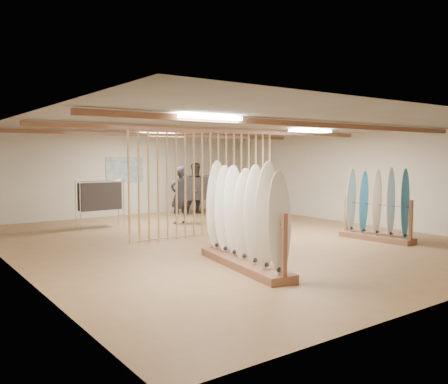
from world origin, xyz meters
TOP-DOWN VIEW (x-y plane):
  - floor at (0.00, 0.00)m, footprint 12.00×12.00m
  - ceiling at (0.00, 0.00)m, footprint 12.00×12.00m
  - wall_back at (0.00, 6.00)m, footprint 12.00×0.00m
  - wall_left at (-5.00, 0.00)m, footprint 0.00×12.00m
  - wall_right at (5.00, 0.00)m, footprint 0.00×12.00m
  - ceiling_slats at (0.00, 0.00)m, footprint 9.50×6.12m
  - light_panels at (0.00, 0.00)m, footprint 1.20×0.35m
  - bamboo_partition at (0.00, 0.80)m, footprint 4.45×0.05m
  - poster at (0.00, 5.98)m, footprint 1.40×0.03m
  - rack_left at (-1.45, -2.66)m, footprint 1.00×2.86m
  - rack_right at (3.04, -2.30)m, footprint 0.70×1.91m
  - clothing_rack_a at (-1.79, 3.71)m, footprint 1.32×0.36m
  - clothing_rack_b at (2.25, 4.73)m, footprint 1.33×0.44m
  - shopper_a at (0.52, 3.07)m, footprint 0.77×0.55m
  - shopper_b at (2.26, 4.81)m, footprint 1.18×1.03m

SIDE VIEW (x-z plane):
  - floor at x=0.00m, z-range 0.00..0.00m
  - rack_right at x=3.04m, z-range -0.28..1.50m
  - rack_left at x=-1.45m, z-range -0.31..1.66m
  - clothing_rack_a at x=-1.79m, z-range 0.21..1.63m
  - clothing_rack_b at x=2.25m, z-range 0.21..1.64m
  - shopper_a at x=0.52m, z-range 0.00..2.01m
  - shopper_b at x=2.26m, z-range 0.00..2.09m
  - bamboo_partition at x=0.00m, z-range 0.01..2.79m
  - wall_back at x=0.00m, z-range -4.60..7.40m
  - wall_left at x=-5.00m, z-range -4.60..7.40m
  - wall_right at x=5.00m, z-range -4.60..7.40m
  - poster at x=0.00m, z-range 1.15..2.05m
  - ceiling_slats at x=0.00m, z-range 2.67..2.77m
  - light_panels at x=0.00m, z-range 2.71..2.77m
  - ceiling at x=0.00m, z-range 2.80..2.80m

